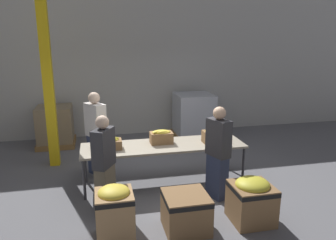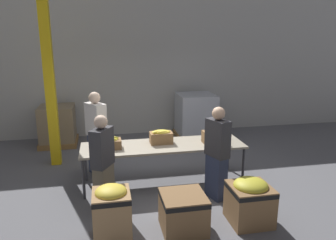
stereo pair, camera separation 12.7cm
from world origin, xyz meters
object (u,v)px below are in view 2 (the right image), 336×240
(donation_bin_2, at_px, (250,199))
(banana_box_1, at_px, (161,136))
(donation_bin_0, at_px, (112,210))
(banana_box_0, at_px, (108,143))
(volunteer_1, at_px, (217,154))
(volunteer_0, at_px, (103,164))
(pallet_stack_1, at_px, (58,126))
(sorting_table, at_px, (163,147))
(donation_bin_1, at_px, (183,211))
(volunteer_2, at_px, (97,134))
(pallet_stack_0, at_px, (196,116))
(support_pillar, at_px, (49,75))
(banana_box_2, at_px, (214,136))

(donation_bin_2, bearing_deg, banana_box_1, 121.43)
(banana_box_1, bearing_deg, donation_bin_0, -120.28)
(banana_box_0, xyz_separation_m, volunteer_1, (1.84, -0.76, -0.07))
(volunteer_0, bearing_deg, pallet_stack_1, 46.94)
(sorting_table, height_order, donation_bin_1, sorting_table)
(banana_box_0, bearing_deg, donation_bin_0, -89.96)
(banana_box_0, height_order, banana_box_1, banana_box_1)
(volunteer_0, relative_size, pallet_stack_1, 1.54)
(volunteer_2, xyz_separation_m, pallet_stack_0, (2.68, 2.01, -0.24))
(donation_bin_2, bearing_deg, support_pillar, 136.12)
(volunteer_2, bearing_deg, donation_bin_1, -5.80)
(banana_box_0, distance_m, donation_bin_1, 2.01)
(sorting_table, distance_m, donation_bin_1, 1.70)
(donation_bin_0, height_order, pallet_stack_1, pallet_stack_1)
(donation_bin_0, bearing_deg, banana_box_0, 90.04)
(sorting_table, bearing_deg, support_pillar, 146.31)
(banana_box_1, relative_size, banana_box_2, 1.03)
(volunteer_0, height_order, support_pillar, support_pillar)
(volunteer_1, relative_size, donation_bin_1, 2.56)
(volunteer_2, relative_size, pallet_stack_1, 1.66)
(banana_box_2, bearing_deg, volunteer_2, 159.89)
(banana_box_0, bearing_deg, donation_bin_1, -57.58)
(banana_box_1, height_order, donation_bin_0, banana_box_1)
(banana_box_0, xyz_separation_m, support_pillar, (-1.14, 1.47, 1.11))
(banana_box_2, distance_m, volunteer_1, 0.72)
(donation_bin_2, relative_size, pallet_stack_0, 0.58)
(banana_box_0, bearing_deg, volunteer_1, -22.55)
(volunteer_0, bearing_deg, support_pillar, 54.28)
(donation_bin_0, bearing_deg, volunteer_0, 96.57)
(pallet_stack_0, bearing_deg, volunteer_1, -100.19)
(donation_bin_1, relative_size, pallet_stack_0, 0.52)
(volunteer_1, bearing_deg, support_pillar, 33.33)
(banana_box_1, bearing_deg, donation_bin_2, -58.57)
(volunteer_2, xyz_separation_m, donation_bin_1, (1.24, -2.37, -0.55))
(pallet_stack_0, bearing_deg, banana_box_1, -118.90)
(sorting_table, distance_m, banana_box_1, 0.21)
(donation_bin_1, bearing_deg, banana_box_1, 90.59)
(banana_box_2, bearing_deg, support_pillar, 153.92)
(donation_bin_2, bearing_deg, volunteer_0, 158.68)
(sorting_table, height_order, pallet_stack_0, pallet_stack_0)
(pallet_stack_0, bearing_deg, donation_bin_2, -95.17)
(banana_box_2, distance_m, donation_bin_2, 1.65)
(volunteer_2, bearing_deg, banana_box_1, 29.34)
(donation_bin_0, bearing_deg, pallet_stack_0, 60.55)
(volunteer_0, bearing_deg, banana_box_2, -42.31)
(volunteer_1, relative_size, pallet_stack_1, 1.58)
(banana_box_1, bearing_deg, donation_bin_1, -89.41)
(volunteer_2, bearing_deg, banana_box_0, -17.56)
(banana_box_1, relative_size, support_pillar, 0.11)
(pallet_stack_0, bearing_deg, donation_bin_1, -108.21)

